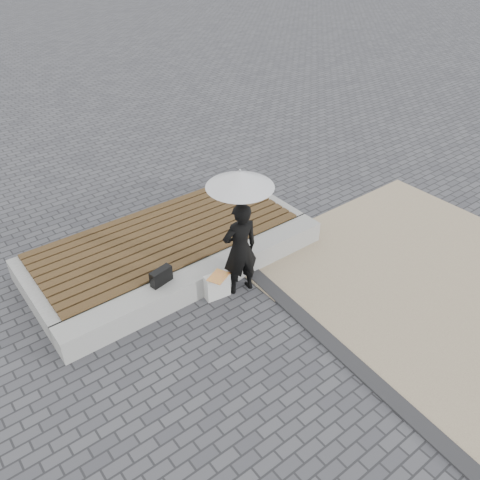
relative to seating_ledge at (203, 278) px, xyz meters
The scene contains 11 objects.
ground 1.61m from the seating_ledge, 90.00° to the right, with size 80.00×80.00×0.00m, color #48484D.
terrazzo_zone 3.83m from the seating_ledge, 33.27° to the right, with size 5.00×5.00×0.02m, color tan.
edging_band 2.24m from the seating_ledge, 70.35° to the right, with size 0.25×5.20×0.04m, color #2A2A2C.
seating_ledge is the anchor object (origin of this frame).
timber_platform 1.20m from the seating_ledge, 90.00° to the left, with size 5.00×2.00×0.40m, color #A6A6A0.
timber_decking 1.22m from the seating_ledge, 90.00° to the left, with size 4.60×2.00×0.04m, color brown, non-canonical shape.
woman 0.87m from the seating_ledge, 42.96° to the right, with size 0.60×0.40×1.65m, color black.
parasol 1.97m from the seating_ledge, 42.96° to the right, with size 1.01×1.01×1.30m.
handbag 0.80m from the seating_ledge, behind, with size 0.37×0.13×0.26m, color black.
canvas_tote 0.33m from the seating_ledge, 82.38° to the right, with size 0.41×0.17×0.43m, color silver.
magazine 0.45m from the seating_ledge, 83.38° to the right, with size 0.34×0.25×0.01m, color #CA3C49.
Camera 1 is at (-3.44, -3.83, 5.41)m, focal length 37.08 mm.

